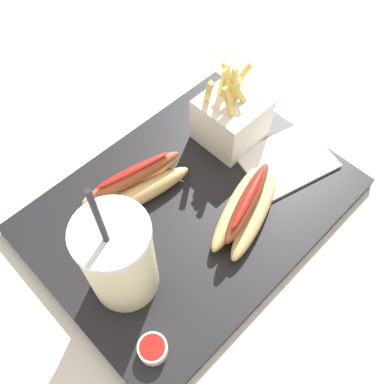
% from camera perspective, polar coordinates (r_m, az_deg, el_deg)
% --- Properties ---
extents(ground_plane, '(2.40, 2.40, 0.02)m').
position_cam_1_polar(ground_plane, '(0.67, 0.00, -2.76)').
color(ground_plane, silver).
extents(food_tray, '(0.46, 0.34, 0.02)m').
position_cam_1_polar(food_tray, '(0.65, 0.00, -1.89)').
color(food_tray, black).
rests_on(food_tray, ground_plane).
extents(soda_cup, '(0.09, 0.09, 0.22)m').
position_cam_1_polar(soda_cup, '(0.52, -9.77, -8.79)').
color(soda_cup, beige).
rests_on(soda_cup, food_tray).
extents(fries_basket, '(0.09, 0.09, 0.16)m').
position_cam_1_polar(fries_basket, '(0.68, 5.25, 9.84)').
color(fries_basket, white).
rests_on(fries_basket, food_tray).
extents(hot_dog_1, '(0.17, 0.10, 0.06)m').
position_cam_1_polar(hot_dog_1, '(0.61, 7.25, -2.32)').
color(hot_dog_1, '#DBB775').
rests_on(hot_dog_1, food_tray).
extents(hot_dog_2, '(0.17, 0.09, 0.06)m').
position_cam_1_polar(hot_dog_2, '(0.63, -7.53, 1.13)').
color(hot_dog_2, '#DBB775').
rests_on(hot_dog_2, food_tray).
extents(ketchup_cup_1, '(0.04, 0.04, 0.02)m').
position_cam_1_polar(ketchup_cup_1, '(0.55, -5.28, -20.19)').
color(ketchup_cup_1, white).
rests_on(ketchup_cup_1, food_tray).
extents(napkin_stack, '(0.16, 0.14, 0.01)m').
position_cam_1_polar(napkin_stack, '(0.70, 12.59, 4.15)').
color(napkin_stack, white).
rests_on(napkin_stack, food_tray).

